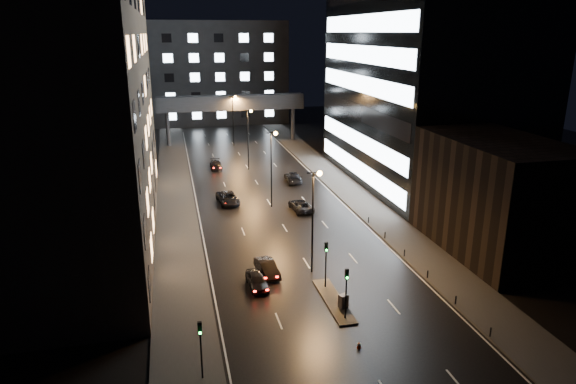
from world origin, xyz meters
The scene contains 26 objects.
ground centered at (0.00, 40.00, 0.00)m, with size 160.00×160.00×0.00m, color black.
sidewalk_left centered at (-12.50, 35.00, 0.07)m, with size 5.00×110.00×0.15m, color #383533.
sidewalk_right centered at (12.50, 35.00, 0.07)m, with size 5.00×110.00×0.15m, color #383533.
building_left centered at (-22.50, 24.00, 20.00)m, with size 15.00×48.00×40.00m, color #2D2319.
building_right_low centered at (20.00, 9.00, 6.00)m, with size 10.00×18.00×12.00m, color black.
building_right_glass centered at (25.00, 36.00, 22.50)m, with size 20.00×36.00×45.00m, color black.
building_far centered at (0.00, 98.00, 12.50)m, with size 34.00×14.00×25.00m, color #333335.
skybridge centered at (0.00, 70.00, 8.34)m, with size 30.00×3.00×10.00m.
median_island centered at (0.30, 2.00, 0.07)m, with size 1.60×8.00×0.15m, color #383533.
traffic_signal_near centered at (0.30, 4.49, 3.09)m, with size 0.28×0.34×4.40m.
traffic_signal_far centered at (0.30, -1.01, 3.09)m, with size 0.28×0.34×4.40m.
traffic_signal_corner centered at (-11.50, -6.01, 2.94)m, with size 0.28×0.34×4.40m.
bollard_row centered at (10.20, 6.50, 0.45)m, with size 0.12×25.12×0.90m.
streetlight_near centered at (0.16, 8.00, 6.50)m, with size 1.45×0.50×10.15m.
streetlight_mid_a centered at (0.16, 28.00, 6.50)m, with size 1.45×0.50×10.15m.
streetlight_mid_b centered at (0.16, 48.00, 6.50)m, with size 1.45×0.50×10.15m.
streetlight_far centered at (0.16, 68.00, 6.50)m, with size 1.45×0.50×10.15m.
car_away_a centered at (-5.72, 6.11, 0.68)m, with size 1.61×4.01×1.37m, color black.
car_away_b centered at (-4.36, 8.39, 0.70)m, with size 1.49×4.26×1.40m, color black.
car_away_c centered at (-5.52, 30.73, 0.75)m, with size 2.47×5.36×1.49m, color black.
car_away_d centered at (-5.37, 49.58, 0.68)m, with size 1.90×4.68×1.36m, color black.
car_toward_a centered at (3.43, 25.69, 0.69)m, with size 2.30×5.00×1.39m, color black.
car_toward_b centered at (5.56, 38.91, 0.79)m, with size 2.20×5.42×1.57m, color black.
utility_cabinet centered at (0.70, 0.65, 0.73)m, with size 0.72×0.55×1.17m, color #454547.
cone_a centered at (0.02, -4.94, 0.26)m, with size 0.36×0.36×0.52m, color #FF3E0D.
cone_b centered at (1.09, 1.41, 0.27)m, with size 0.36×0.36×0.54m, color #FF5A0D.
Camera 1 is at (-12.47, -35.67, 22.31)m, focal length 32.00 mm.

